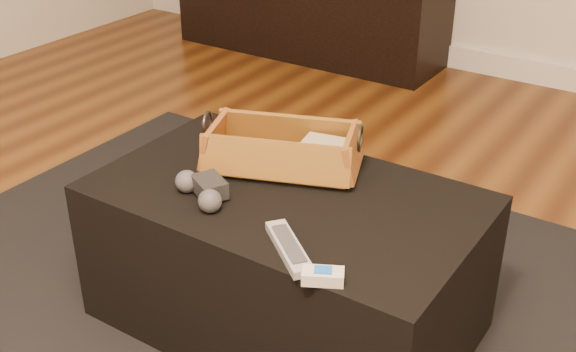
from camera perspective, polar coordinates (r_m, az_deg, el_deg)
The scene contains 10 objects.
baseboard at distance 4.02m, azimuth 16.90°, elevation 8.26°, with size 5.00×0.04×0.12m, color white.
media_cabinet at distance 4.18m, azimuth 1.71°, elevation 13.71°, with size 1.55×0.45×0.61m, color black.
area_rug at distance 2.08m, azimuth -0.94°, elevation -12.08°, with size 2.60×2.00×0.01m, color black.
ottoman at distance 1.98m, azimuth -0.16°, elevation -6.52°, with size 1.00×0.60×0.42m, color black.
tv_remote at distance 1.96m, azimuth -1.16°, elevation 1.22°, with size 0.22×0.05×0.02m, color black.
cloth_bundle at distance 1.97m, azimuth 2.91°, elevation 1.98°, with size 0.12×0.08×0.06m, color tan.
wicker_basket at distance 1.96m, azimuth -0.46°, elevation 1.98°, with size 0.47×0.35×0.15m.
game_controller at distance 1.83m, azimuth -6.76°, elevation -1.05°, with size 0.19×0.14×0.06m.
silver_remote at distance 1.63m, azimuth 0.08°, elevation -5.67°, with size 0.20×0.17×0.02m.
cream_gadget at distance 1.53m, azimuth 2.77°, elevation -7.89°, with size 0.10×0.08×0.03m.
Camera 1 is at (1.04, -0.93, 1.35)m, focal length 45.00 mm.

